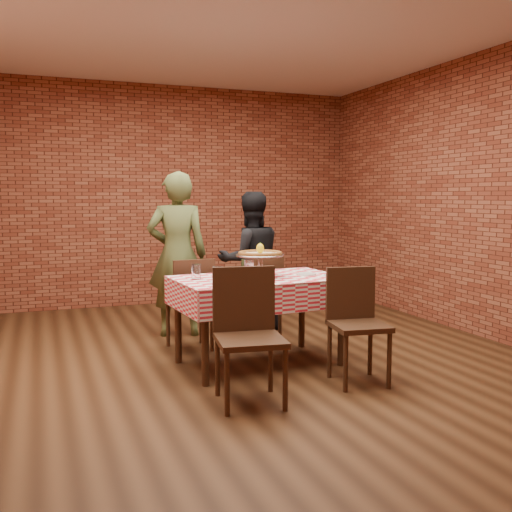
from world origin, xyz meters
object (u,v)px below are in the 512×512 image
Objects in this scene: table at (259,321)px; condiment_caddy at (248,266)px; chair_near_left at (250,337)px; diner_olive at (177,254)px; pizza_stand at (260,266)px; water_glass_right at (196,272)px; water_glass_left at (218,274)px; chair_near_right at (359,327)px; chair_far_left at (189,303)px; diner_black at (251,261)px; pizza at (260,254)px; chair_far_right at (258,297)px.

condiment_caddy is at bearing 89.54° from table.
diner_olive is (-0.02, 2.13, 0.38)m from chair_near_left.
table is at bearing -132.61° from pizza_stand.
water_glass_right is at bearing -157.95° from condiment_caddy.
pizza_stand reaches higher than water_glass_left.
pizza_stand is 1.33m from diner_olive.
water_glass_left is at bearing -163.73° from table.
water_glass_right is at bearing 172.68° from pizza_stand.
chair_near_left is at bearing -165.03° from chair_near_right.
chair_far_left is (-0.03, 0.82, -0.38)m from water_glass_left.
diner_black is (0.80, 1.40, -0.07)m from water_glass_left.
water_glass_left is at bearing 64.54° from diner_black.
chair_far_right is (0.29, 0.81, -0.52)m from pizza.
table is at bearing 77.06° from diner_black.
table is at bearing 120.33° from diner_olive.
pizza_stand is at bearing 132.55° from chair_near_right.
diner_black reaches higher than table.
diner_black reaches higher than water_glass_left.
chair_near_right is at bearing -54.10° from table.
chair_near_left reaches higher than chair_far_left.
pizza_stand is 1.01m from chair_near_right.
chair_far_left is 0.58× the size of diner_black.
diner_black reaches higher than pizza_stand.
chair_far_left reaches higher than chair_far_right.
pizza is 0.57m from water_glass_right.
table is 1.48× the size of chair_near_left.
condiment_caddy reaches higher than water_glass_right.
pizza_stand is at bearing 47.39° from table.
chair_near_left is at bearing -114.92° from table.
diner_olive is at bearing -42.06° from chair_far_right.
pizza reaches higher than water_glass_left.
pizza_stand is at bearing 59.99° from chair_far_right.
pizza_stand is 0.55m from water_glass_right.
diner_black is (0.40, 1.28, 0.37)m from table.
pizza_stand is 0.92m from chair_far_left.
diner_olive is at bearing 84.45° from water_glass_right.
chair_far_left is (-0.04, 1.56, -0.03)m from chair_near_left.
chair_far_right is (0.29, 0.81, -0.42)m from pizza_stand.
water_glass_right is 0.08× the size of diner_black.
water_glass_left is 1.39m from diner_olive.
chair_near_right is at bearing 88.17° from chair_far_right.
pizza is at bearing -7.32° from water_glass_right.
diner_olive reaches higher than table.
chair_near_right is 2.27m from diner_olive.
table is 0.53m from condiment_caddy.
pizza_stand is at bearing -85.67° from condiment_caddy.
chair_far_right is at bearing 75.11° from chair_near_left.
diner_black is at bearing -111.07° from chair_far_right.
water_glass_left is (-0.40, -0.12, 0.44)m from table.
chair_near_right reaches higher than water_glass_left.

